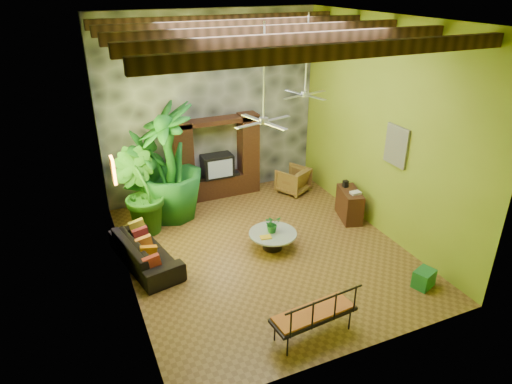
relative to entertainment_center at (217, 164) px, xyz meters
name	(u,v)px	position (x,y,z in m)	size (l,w,h in m)	color
ground	(263,249)	(0.00, -3.14, -0.97)	(7.00, 7.00, 0.00)	brown
ceiling	(265,19)	(0.00, -3.14, 4.03)	(6.00, 7.00, 0.02)	silver
back_wall	(210,107)	(0.00, 0.36, 1.53)	(6.00, 0.02, 5.00)	olive
left_wall	(116,170)	(-3.00, -3.14, 1.53)	(0.02, 7.00, 5.00)	olive
right_wall	(382,129)	(3.00, -3.14, 1.53)	(0.02, 7.00, 5.00)	olive
stone_accent_wall	(211,107)	(0.00, 0.30, 1.53)	(5.98, 0.10, 4.98)	#33353A
ceiling_beams	(265,31)	(0.00, -3.14, 3.81)	(5.95, 5.36, 0.22)	#361F11
entertainment_center	(217,164)	(0.00, 0.00, 0.00)	(2.40, 0.55, 2.30)	black
ceiling_fan_front	(264,111)	(-0.20, -3.54, 2.44)	(1.28, 1.28, 1.86)	silver
ceiling_fan_back	(305,85)	(1.60, -1.94, 2.44)	(1.28, 1.28, 1.86)	silver
wall_art_mask	(113,170)	(-2.96, -2.14, 1.13)	(0.06, 0.32, 0.55)	orange
wall_art_painting	(397,146)	(2.96, -3.74, 1.33)	(0.06, 0.70, 0.90)	teal
sofa	(145,251)	(-2.58, -2.62, -0.64)	(2.20, 0.86, 0.64)	black
wicker_armchair	(293,180)	(2.07, -0.65, -0.60)	(0.78, 0.81, 0.73)	#9A6638
tall_plant_a	(148,177)	(-2.01, -0.59, 0.20)	(1.23, 0.83, 2.33)	#175A1B
tall_plant_b	(140,192)	(-2.35, -1.17, 0.08)	(1.15, 0.93, 2.10)	#226019
tall_plant_c	(169,163)	(-1.49, -0.70, 0.53)	(1.67, 1.67, 2.99)	#185C1F
coffee_table	(273,238)	(0.23, -3.15, -0.71)	(1.10, 1.10, 0.40)	black
centerpiece_plant	(272,224)	(0.24, -3.10, -0.36)	(0.37, 0.32, 0.41)	#1B6723
yellow_tray	(266,237)	(-0.01, -3.29, -0.55)	(0.25, 0.18, 0.03)	yellow
iron_bench	(316,313)	(-0.35, -6.07, -0.43)	(1.57, 0.69, 0.57)	black
side_console	(349,205)	(2.65, -2.66, -0.57)	(0.44, 0.98, 0.79)	#3B2412
green_bin	(424,279)	(2.40, -5.69, -0.78)	(0.43, 0.32, 0.37)	#207B25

